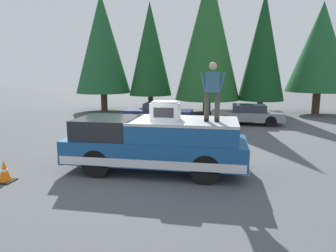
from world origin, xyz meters
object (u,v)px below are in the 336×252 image
object	(u,v)px
compressor_unit	(166,111)
person_on_truck_bed	(212,90)
parked_car_grey	(247,114)
pickup_truck	(156,144)
traffic_cone	(5,172)
parked_car_navy	(159,112)

from	to	relation	value
compressor_unit	person_on_truck_bed	size ratio (longest dim) A/B	0.50
person_on_truck_bed	parked_car_grey	bearing A→B (deg)	-10.60
person_on_truck_bed	parked_car_grey	xyz separation A→B (m)	(9.51, -1.78, -1.97)
parked_car_grey	pickup_truck	bearing A→B (deg)	159.66
traffic_cone	person_on_truck_bed	bearing A→B (deg)	-74.63
pickup_truck	parked_car_grey	bearing A→B (deg)	-20.34
pickup_truck	parked_car_grey	size ratio (longest dim) A/B	1.35
traffic_cone	pickup_truck	bearing A→B (deg)	-67.03
compressor_unit	parked_car_navy	xyz separation A→B (m)	(9.43, 2.16, -1.35)
pickup_truck	compressor_unit	bearing A→B (deg)	-112.74
person_on_truck_bed	parked_car_navy	xyz separation A→B (m)	(9.42, 3.53, -1.97)
person_on_truck_bed	parked_car_navy	world-z (taller)	person_on_truck_bed
compressor_unit	person_on_truck_bed	distance (m)	1.50
parked_car_navy	person_on_truck_bed	bearing A→B (deg)	-159.46
parked_car_grey	parked_car_navy	size ratio (longest dim) A/B	1.00
pickup_truck	person_on_truck_bed	distance (m)	2.39
compressor_unit	traffic_cone	xyz separation A→B (m)	(-1.56, 4.33, -1.64)
compressor_unit	parked_car_grey	xyz separation A→B (m)	(9.52, -3.15, -1.35)
pickup_truck	traffic_cone	size ratio (longest dim) A/B	8.94
compressor_unit	traffic_cone	world-z (taller)	compressor_unit
parked_car_navy	traffic_cone	size ratio (longest dim) A/B	6.61
parked_car_grey	traffic_cone	size ratio (longest dim) A/B	6.61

